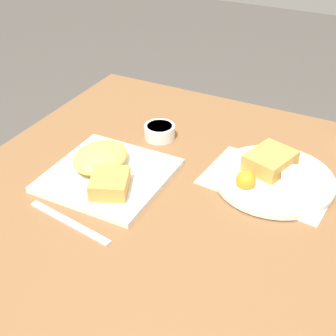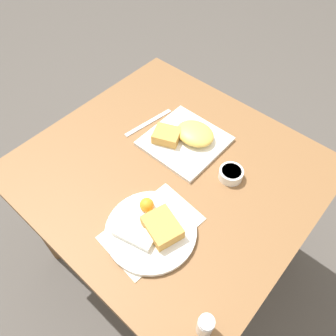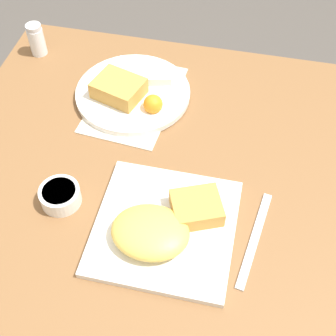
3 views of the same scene
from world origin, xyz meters
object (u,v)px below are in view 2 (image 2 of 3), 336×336
(plate_oval_far, at_px, (152,229))
(sauce_ramekin, at_px, (231,174))
(salt_shaker, at_px, (205,326))
(butter_knife, at_px, (148,123))
(plate_square_near, at_px, (186,138))

(plate_oval_far, distance_m, sauce_ramekin, 0.32)
(salt_shaker, relative_size, butter_knife, 0.39)
(plate_square_near, bearing_deg, salt_shaker, 133.59)
(sauce_ramekin, distance_m, butter_knife, 0.38)
(salt_shaker, bearing_deg, plate_square_near, -46.41)
(plate_oval_far, relative_size, sauce_ramekin, 3.39)
(plate_square_near, height_order, plate_oval_far, plate_square_near)
(plate_square_near, distance_m, salt_shaker, 0.63)
(plate_oval_far, xyz_separation_m, salt_shaker, (-0.28, 0.11, 0.02))
(salt_shaker, bearing_deg, butter_knife, -35.77)
(butter_knife, bearing_deg, salt_shaker, 62.82)
(salt_shaker, distance_m, butter_knife, 0.74)
(sauce_ramekin, height_order, butter_knife, sauce_ramekin)
(plate_oval_far, relative_size, salt_shaker, 3.24)
(salt_shaker, xyz_separation_m, butter_knife, (0.60, -0.43, -0.03))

